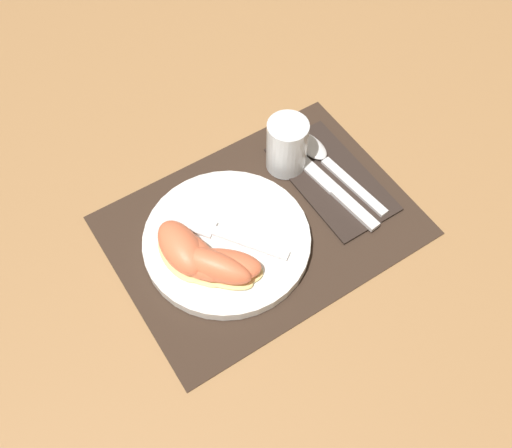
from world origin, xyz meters
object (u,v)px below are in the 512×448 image
(plate, at_px, (227,240))
(citrus_wedge_0, at_px, (182,249))
(fork, at_px, (219,232))
(knife, at_px, (327,184))
(citrus_wedge_3, at_px, (220,266))
(citrus_wedge_1, at_px, (196,256))
(juice_glass, at_px, (287,148))
(citrus_wedge_2, at_px, (212,266))
(spoon, at_px, (322,156))

(plate, bearing_deg, citrus_wedge_0, 173.97)
(plate, relative_size, fork, 1.48)
(knife, xyz_separation_m, citrus_wedge_3, (-0.21, -0.04, 0.02))
(knife, distance_m, citrus_wedge_1, 0.23)
(juice_glass, xyz_separation_m, citrus_wedge_1, (-0.20, -0.08, -0.01))
(citrus_wedge_0, distance_m, citrus_wedge_3, 0.06)
(citrus_wedge_2, xyz_separation_m, citrus_wedge_3, (0.01, -0.00, -0.00))
(fork, xyz_separation_m, citrus_wedge_1, (-0.05, -0.02, 0.01))
(citrus_wedge_0, bearing_deg, plate, -6.03)
(citrus_wedge_1, xyz_separation_m, citrus_wedge_2, (0.01, -0.02, 0.00))
(plate, xyz_separation_m, citrus_wedge_0, (-0.06, 0.01, 0.03))
(citrus_wedge_0, bearing_deg, spoon, 9.15)
(citrus_wedge_1, bearing_deg, spoon, 13.47)
(juice_glass, relative_size, knife, 0.41)
(citrus_wedge_1, bearing_deg, citrus_wedge_2, -69.06)
(juice_glass, xyz_separation_m, spoon, (0.05, -0.02, -0.03))
(citrus_wedge_0, xyz_separation_m, citrus_wedge_2, (0.02, -0.04, -0.00))
(fork, distance_m, citrus_wedge_0, 0.06)
(knife, height_order, citrus_wedge_0, citrus_wedge_0)
(plate, bearing_deg, spoon, 13.89)
(citrus_wedge_1, bearing_deg, juice_glass, 22.22)
(juice_glass, xyz_separation_m, citrus_wedge_2, (-0.19, -0.11, -0.00))
(plate, xyz_separation_m, spoon, (0.20, 0.05, -0.00))
(plate, distance_m, fork, 0.02)
(plate, relative_size, citrus_wedge_1, 2.22)
(juice_glass, relative_size, fork, 0.56)
(juice_glass, distance_m, knife, 0.08)
(fork, relative_size, citrus_wedge_3, 1.28)
(plate, relative_size, knife, 1.09)
(plate, xyz_separation_m, citrus_wedge_3, (-0.03, -0.04, 0.02))
(knife, xyz_separation_m, fork, (-0.18, 0.01, 0.01))
(knife, height_order, citrus_wedge_3, citrus_wedge_3)
(plate, bearing_deg, citrus_wedge_1, -168.11)
(knife, relative_size, spoon, 1.09)
(fork, relative_size, citrus_wedge_0, 1.63)
(juice_glass, height_order, fork, juice_glass)
(plate, height_order, knife, plate)
(plate, bearing_deg, juice_glass, 25.62)
(fork, bearing_deg, citrus_wedge_0, -175.63)
(juice_glass, distance_m, fork, 0.17)
(juice_glass, height_order, citrus_wedge_1, juice_glass)
(plate, bearing_deg, fork, 115.32)
(spoon, height_order, citrus_wedge_0, citrus_wedge_0)
(knife, bearing_deg, plate, -178.80)
(juice_glass, height_order, citrus_wedge_3, juice_glass)
(fork, bearing_deg, citrus_wedge_2, -129.04)
(citrus_wedge_0, height_order, citrus_wedge_2, citrus_wedge_0)
(citrus_wedge_2, bearing_deg, fork, 50.96)
(plate, relative_size, spoon, 1.19)
(citrus_wedge_0, bearing_deg, citrus_wedge_2, -64.43)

